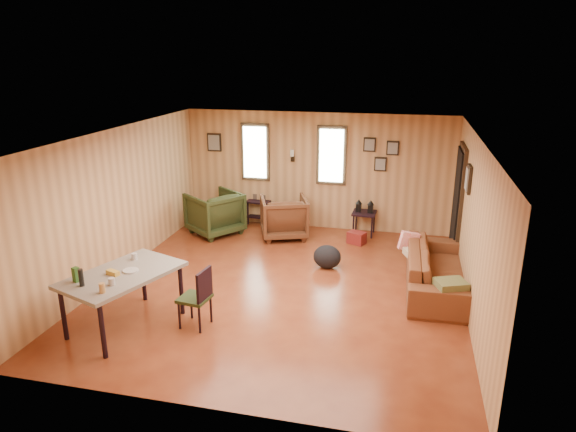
% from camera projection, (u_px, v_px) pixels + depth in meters
% --- Properties ---
extents(room, '(5.54, 6.04, 2.44)m').
position_uv_depth(room, '(297.00, 210.00, 7.96)').
color(room, brown).
rests_on(room, ground).
extents(sofa, '(0.69, 2.25, 0.88)m').
position_uv_depth(sofa, '(437.00, 263.00, 7.92)').
color(sofa, brown).
rests_on(sofa, ground).
extents(recliner_brown, '(1.11, 1.08, 0.91)m').
position_uv_depth(recliner_brown, '(284.00, 215.00, 10.16)').
color(recliner_brown, '#512C18').
rests_on(recliner_brown, ground).
extents(recliner_green, '(1.24, 1.26, 0.95)m').
position_uv_depth(recliner_green, '(215.00, 211.00, 10.35)').
color(recliner_green, '#2A3417').
rests_on(recliner_green, ground).
extents(end_table, '(0.53, 0.48, 0.63)m').
position_uv_depth(end_table, '(260.00, 207.00, 11.04)').
color(end_table, black).
rests_on(end_table, ground).
extents(side_table, '(0.48, 0.48, 0.73)m').
position_uv_depth(side_table, '(364.00, 211.00, 10.27)').
color(side_table, black).
rests_on(side_table, ground).
extents(cooler, '(0.39, 0.34, 0.23)m').
position_uv_depth(cooler, '(357.00, 238.00, 9.91)').
color(cooler, maroon).
rests_on(cooler, ground).
extents(backpack, '(0.50, 0.40, 0.41)m').
position_uv_depth(backpack, '(327.00, 257.00, 8.76)').
color(backpack, black).
rests_on(backpack, ground).
extents(sofa_pillows, '(1.01, 1.73, 0.36)m').
position_uv_depth(sofa_pillows, '(430.00, 264.00, 7.70)').
color(sofa_pillows, brown).
rests_on(sofa_pillows, sofa).
extents(dining_table, '(1.38, 1.74, 1.00)m').
position_uv_depth(dining_table, '(122.00, 278.00, 6.74)').
color(dining_table, gray).
rests_on(dining_table, ground).
extents(dining_chair, '(0.43, 0.43, 0.84)m').
position_uv_depth(dining_chair, '(198.00, 295.00, 6.80)').
color(dining_chair, '#2A3417').
rests_on(dining_chair, ground).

